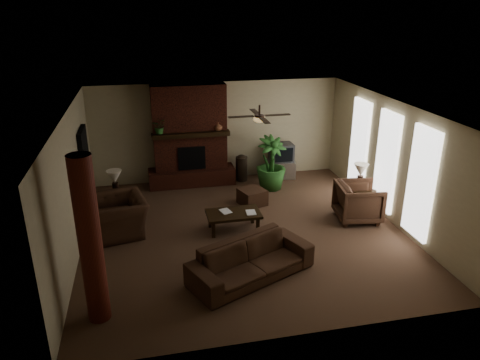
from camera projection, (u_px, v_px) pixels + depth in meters
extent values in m
plane|color=brown|center=(244.00, 232.00, 10.19)|extent=(7.00, 7.00, 0.00)
plane|color=silver|center=(244.00, 109.00, 9.17)|extent=(7.00, 7.00, 0.00)
plane|color=tan|center=(217.00, 131.00, 12.87)|extent=(7.00, 0.00, 7.00)
plane|color=tan|center=(297.00, 257.00, 6.50)|extent=(7.00, 0.00, 7.00)
plane|color=tan|center=(72.00, 187.00, 9.00)|extent=(0.00, 7.00, 7.00)
plane|color=tan|center=(393.00, 162.00, 10.37)|extent=(0.00, 7.00, 7.00)
cube|color=#4D1F14|center=(190.00, 135.00, 12.48)|extent=(2.00, 0.50, 2.80)
cube|color=#4D1F14|center=(192.00, 176.00, 12.82)|extent=(2.40, 0.70, 0.45)
cube|color=black|center=(192.00, 158.00, 12.46)|extent=(0.75, 0.04, 0.65)
cube|color=black|center=(191.00, 135.00, 12.19)|extent=(2.10, 0.28, 0.12)
cube|color=white|center=(359.00, 145.00, 11.83)|extent=(0.08, 0.85, 2.35)
cube|color=white|center=(386.00, 162.00, 10.56)|extent=(0.08, 0.85, 2.35)
cube|color=white|center=(421.00, 184.00, 9.29)|extent=(0.08, 0.85, 2.35)
cylinder|color=maroon|center=(90.00, 242.00, 6.92)|extent=(0.36, 0.36, 2.80)
cube|color=black|center=(86.00, 172.00, 10.77)|extent=(0.10, 1.00, 2.10)
cylinder|color=black|center=(259.00, 111.00, 9.57)|extent=(0.04, 0.04, 0.24)
cylinder|color=black|center=(259.00, 116.00, 9.61)|extent=(0.20, 0.20, 0.06)
ellipsoid|color=#F2BF72|center=(259.00, 119.00, 9.63)|extent=(0.26, 0.26, 0.14)
cube|color=black|center=(277.00, 115.00, 9.69)|extent=(0.55, 0.12, 0.01)
cube|color=black|center=(241.00, 117.00, 9.53)|extent=(0.55, 0.12, 0.01)
cube|color=black|center=(255.00, 112.00, 9.97)|extent=(0.12, 0.55, 0.01)
cube|color=black|center=(264.00, 120.00, 9.24)|extent=(0.12, 0.55, 0.01)
imported|color=#40291B|center=(251.00, 255.00, 8.37)|extent=(2.46, 1.61, 0.93)
imported|color=#40291B|center=(119.00, 210.00, 9.99)|extent=(1.07, 1.41, 1.10)
imported|color=#40291B|center=(359.00, 200.00, 10.60)|extent=(1.03, 1.08, 1.00)
cube|color=black|center=(233.00, 214.00, 10.14)|extent=(1.20, 0.70, 0.06)
cube|color=black|center=(213.00, 230.00, 9.89)|extent=(0.07, 0.07, 0.37)
cube|color=black|center=(258.00, 225.00, 10.09)|extent=(0.07, 0.07, 0.37)
cube|color=black|center=(210.00, 220.00, 10.35)|extent=(0.07, 0.07, 0.37)
cube|color=black|center=(252.00, 216.00, 10.54)|extent=(0.07, 0.07, 0.37)
cube|color=#40291B|center=(252.00, 197.00, 11.53)|extent=(0.76, 0.76, 0.40)
cube|color=#B7B7B9|center=(280.00, 169.00, 13.32)|extent=(0.93, 0.65, 0.50)
cube|color=#38393B|center=(281.00, 152.00, 13.14)|extent=(0.66, 0.51, 0.52)
cube|color=black|center=(284.00, 155.00, 12.90)|extent=(0.52, 0.04, 0.40)
cylinder|color=black|center=(242.00, 169.00, 13.06)|extent=(0.34, 0.34, 0.70)
sphere|color=black|center=(242.00, 160.00, 12.97)|extent=(0.34, 0.34, 0.34)
imported|color=#2A5A24|center=(271.00, 174.00, 12.45)|extent=(1.30, 1.67, 0.82)
cube|color=black|center=(117.00, 207.00, 10.76)|extent=(0.62, 0.62, 0.55)
cylinder|color=black|center=(116.00, 190.00, 10.61)|extent=(0.18, 0.18, 0.35)
cone|color=beige|center=(114.00, 177.00, 10.49)|extent=(0.45, 0.45, 0.30)
cube|color=black|center=(361.00, 200.00, 11.18)|extent=(0.65, 0.65, 0.55)
cylinder|color=black|center=(360.00, 182.00, 11.04)|extent=(0.16, 0.16, 0.35)
cone|color=beige|center=(361.00, 170.00, 10.92)|extent=(0.42, 0.42, 0.30)
imported|color=#2A5A24|center=(160.00, 128.00, 11.97)|extent=(0.44, 0.47, 0.33)
imported|color=brown|center=(218.00, 126.00, 12.32)|extent=(0.26, 0.27, 0.22)
imported|color=#999999|center=(221.00, 207.00, 10.06)|extent=(0.22, 0.08, 0.29)
imported|color=#999999|center=(246.00, 207.00, 10.04)|extent=(0.21, 0.04, 0.29)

